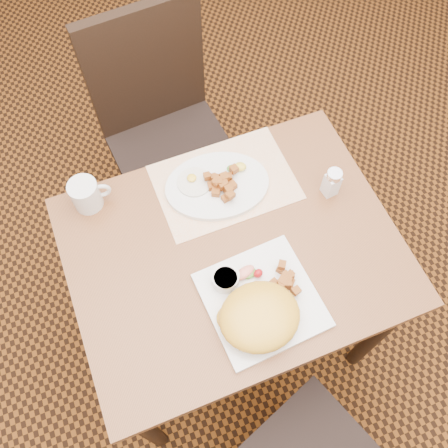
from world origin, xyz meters
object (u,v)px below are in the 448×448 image
at_px(plate_oval, 217,186).
at_px(salt_shaker, 332,182).
at_px(coffee_mug, 86,195).
at_px(chair_far, 164,125).
at_px(plate_square, 261,300).
at_px(table, 233,265).

height_order(plate_oval, salt_shaker, salt_shaker).
distance_m(plate_oval, coffee_mug, 0.37).
bearing_deg(chair_far, plate_square, 86.80).
bearing_deg(chair_far, coffee_mug, 43.60).
bearing_deg(table, chair_far, 90.81).
bearing_deg(plate_square, coffee_mug, 126.74).
relative_size(chair_far, salt_shaker, 9.70).
bearing_deg(coffee_mug, chair_far, 48.11).
bearing_deg(coffee_mug, plate_square, -53.26).
bearing_deg(chair_far, table, 86.30).
height_order(table, chair_far, chair_far).
bearing_deg(plate_square, chair_far, 91.31).
bearing_deg(coffee_mug, salt_shaker, -18.65).
distance_m(table, plate_oval, 0.24).
bearing_deg(salt_shaker, table, -168.22).
relative_size(plate_square, coffee_mug, 2.45).
bearing_deg(table, plate_oval, 81.62).
height_order(table, salt_shaker, salt_shaker).
relative_size(plate_square, salt_shaker, 2.80).
bearing_deg(plate_square, plate_oval, 86.83).
xyz_separation_m(table, salt_shaker, (0.33, 0.07, 0.16)).
bearing_deg(chair_far, salt_shaker, 115.59).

